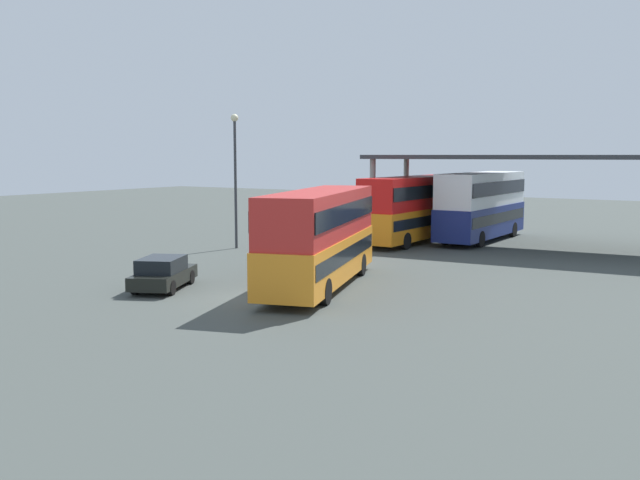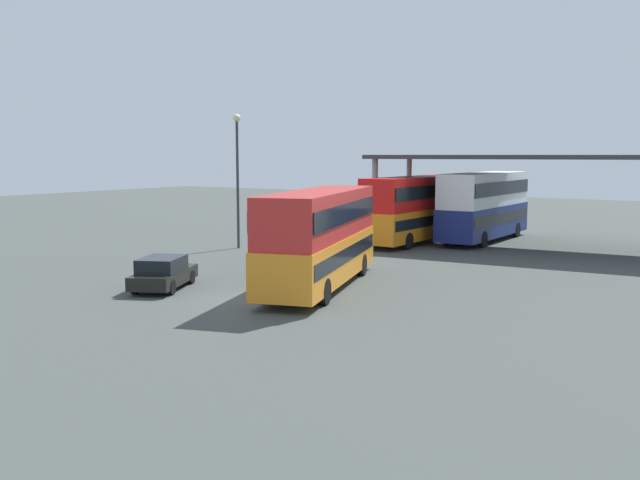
% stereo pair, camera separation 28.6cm
% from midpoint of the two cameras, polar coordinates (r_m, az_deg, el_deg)
% --- Properties ---
extents(ground_plane, '(140.00, 140.00, 0.00)m').
position_cam_midpoint_polar(ground_plane, '(26.98, -5.54, -4.82)').
color(ground_plane, '#424844').
extents(double_decker_main, '(5.42, 10.83, 4.05)m').
position_cam_midpoint_polar(double_decker_main, '(28.79, 0.29, 0.45)').
color(double_decker_main, orange).
rests_on(double_decker_main, ground_plane).
extents(parked_hatchback, '(3.15, 4.25, 1.35)m').
position_cam_midpoint_polar(parked_hatchback, '(29.32, -12.53, -2.67)').
color(parked_hatchback, black).
rests_on(parked_hatchback, ground_plane).
extents(double_decker_near_canopy, '(2.75, 10.59, 4.16)m').
position_cam_midpoint_polar(double_decker_near_canopy, '(44.11, 8.11, 2.75)').
color(double_decker_near_canopy, orange).
rests_on(double_decker_near_canopy, ground_plane).
extents(double_decker_mid_row, '(2.62, 10.31, 4.39)m').
position_cam_midpoint_polar(double_decker_mid_row, '(45.73, 13.59, 2.92)').
color(double_decker_mid_row, navy).
rests_on(double_decker_mid_row, ground_plane).
extents(depot_canopy, '(23.63, 8.45, 5.53)m').
position_cam_midpoint_polar(depot_canopy, '(42.43, 20.17, 6.20)').
color(depot_canopy, '#33353A').
rests_on(depot_canopy, ground_plane).
extents(lamppost_tall, '(0.44, 0.44, 7.89)m').
position_cam_midpoint_polar(lamppost_tall, '(41.13, -6.63, 6.20)').
color(lamppost_tall, '#33353A').
rests_on(lamppost_tall, ground_plane).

